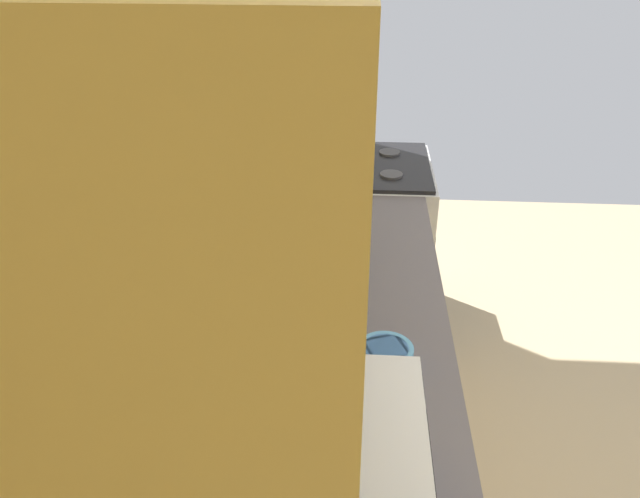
{
  "coord_description": "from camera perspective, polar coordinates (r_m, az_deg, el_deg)",
  "views": [
    {
      "loc": [
        -1.64,
        1.18,
        2.12
      ],
      "look_at": [
        -0.22,
        1.27,
        1.32
      ],
      "focal_mm": 35.48,
      "sensor_mm": 36.0,
      "label": 1
    }
  ],
  "objects": [
    {
      "name": "wall_back",
      "position": [
        1.84,
        -7.91,
        4.92
      ],
      "size": [
        3.9,
        0.12,
        2.74
      ],
      "primitive_type": "cube",
      "color": "#EACD7E",
      "rests_on": "ground_plane"
    },
    {
      "name": "upper_cabinets",
      "position": [
        1.27,
        -3.13,
        14.51
      ],
      "size": [
        2.01,
        0.31,
        0.58
      ],
      "color": "#F0D380"
    },
    {
      "name": "microwave",
      "position": [
        1.43,
        1.77,
        -19.46
      ],
      "size": [
        0.47,
        0.37,
        0.26
      ],
      "color": "#B7BABF",
      "rests_on": "counter_run"
    },
    {
      "name": "bowl",
      "position": [
        1.87,
        5.92,
        -9.52
      ],
      "size": [
        0.16,
        0.16,
        0.07
      ],
      "color": "#4C8CBF",
      "rests_on": "counter_run"
    },
    {
      "name": "oven_range",
      "position": [
        3.44,
        3.92,
        0.54
      ],
      "size": [
        0.69,
        0.69,
        1.09
      ],
      "color": "#B7BABF",
      "rests_on": "ground_plane"
    }
  ]
}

